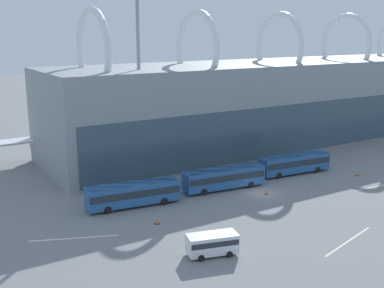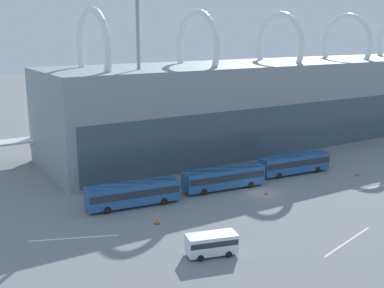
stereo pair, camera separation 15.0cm
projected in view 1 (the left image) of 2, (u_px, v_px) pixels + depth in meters
name	position (u px, v px, depth m)	size (l,w,h in m)	color
ground_plane	(261.00, 193.00, 68.90)	(440.00, 440.00, 0.00)	slate
terminal_building	(371.00, 91.00, 114.05)	(153.65, 21.78, 26.38)	gray
airliner_at_gate_near	(98.00, 127.00, 91.02)	(41.28, 40.02, 13.80)	white
airliner_at_gate_far	(273.00, 104.00, 118.94)	(42.21, 39.90, 14.13)	silver
shuttle_bus_0	(133.00, 193.00, 63.19)	(12.63, 4.19, 3.09)	#285693
shuttle_bus_1	(224.00, 177.00, 70.06)	(12.63, 4.19, 3.09)	#285693
shuttle_bus_2	(294.00, 163.00, 77.71)	(12.60, 3.98, 3.09)	#285693
service_van_foreground	(212.00, 243.00, 49.46)	(5.61, 3.45, 2.27)	silver
floodlight_mast	(138.00, 42.00, 76.34)	(2.76, 2.76, 31.26)	gray
lane_stripe_0	(74.00, 238.00, 53.75)	(9.85, 0.25, 0.01)	silver
lane_stripe_1	(377.00, 186.00, 71.68)	(9.11, 0.25, 0.01)	silver
lane_stripe_5	(348.00, 241.00, 53.02)	(10.37, 0.25, 0.01)	silver
traffic_cone_0	(157.00, 221.00, 57.70)	(0.59, 0.59, 0.66)	black
traffic_cone_1	(266.00, 192.00, 68.08)	(0.51, 0.51, 0.81)	black
traffic_cone_2	(358.00, 174.00, 76.86)	(0.53, 0.53, 0.58)	black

